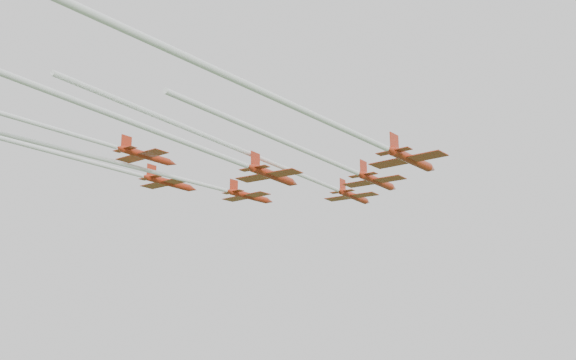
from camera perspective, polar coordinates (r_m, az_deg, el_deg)
The scene contains 7 objects.
jet_lead at distance 98.27m, azimuth 0.92°, elevation 0.57°, with size 9.48×69.56×2.84m.
jet_row2_left at distance 94.20m, azimuth -11.36°, elevation 0.58°, with size 11.17×68.83×2.63m.
jet_row2_right at distance 88.02m, azimuth 4.69°, elevation 1.28°, with size 9.47×49.65×2.83m.
jet_row3_left at distance 99.38m, azimuth -15.49°, elevation 1.10°, with size 9.41×53.00×2.79m.
jet_row3_mid at distance 78.87m, azimuth -7.86°, elevation 2.85°, with size 9.74×63.52×2.92m.
jet_row3_right at distance 68.91m, azimuth 5.06°, elevation 4.52°, with size 9.88×61.11×2.90m.
jet_row4_left at distance 85.65m, azimuth -16.99°, elevation 3.42°, with size 8.45×42.75×2.50m.
Camera 1 is at (50.57, -75.32, 36.63)m, focal length 40.00 mm.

